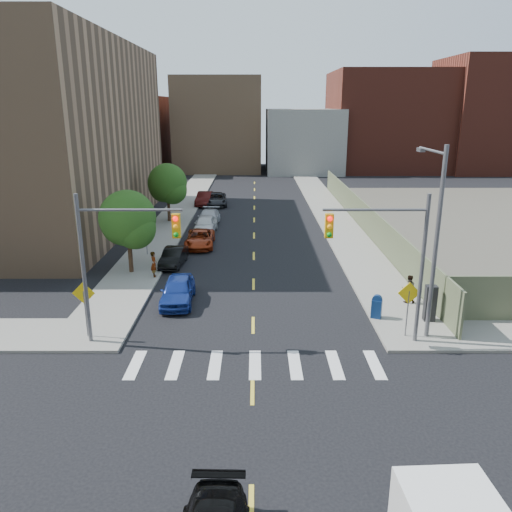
{
  "coord_description": "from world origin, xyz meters",
  "views": [
    {
      "loc": [
        0.12,
        -14.95,
        10.58
      ],
      "look_at": [
        0.15,
        13.39,
        2.0
      ],
      "focal_mm": 35.0,
      "sensor_mm": 36.0,
      "label": 1
    }
  ],
  "objects_px": {
    "parked_car_black": "(174,257)",
    "parked_car_white": "(205,225)",
    "parked_car_maroon": "(205,199)",
    "payphone": "(430,303)",
    "parked_car_red": "(200,239)",
    "pedestrian_east": "(409,289)",
    "parked_car_silver": "(208,218)",
    "mailbox": "(377,307)",
    "parked_car_blue": "(178,290)",
    "pedestrian_west": "(154,264)",
    "parked_car_grey": "(216,199)"
  },
  "relations": [
    {
      "from": "parked_car_blue",
      "to": "pedestrian_east",
      "type": "distance_m",
      "value": 12.73
    },
    {
      "from": "parked_car_maroon",
      "to": "parked_car_grey",
      "type": "bearing_deg",
      "value": 2.69
    },
    {
      "from": "parked_car_silver",
      "to": "parked_car_blue",
      "type": "bearing_deg",
      "value": -87.93
    },
    {
      "from": "parked_car_blue",
      "to": "parked_car_white",
      "type": "height_order",
      "value": "parked_car_white"
    },
    {
      "from": "parked_car_black",
      "to": "parked_car_red",
      "type": "height_order",
      "value": "parked_car_red"
    },
    {
      "from": "parked_car_grey",
      "to": "pedestrian_east",
      "type": "bearing_deg",
      "value": -70.96
    },
    {
      "from": "parked_car_white",
      "to": "pedestrian_west",
      "type": "distance_m",
      "value": 12.04
    },
    {
      "from": "parked_car_black",
      "to": "parked_car_silver",
      "type": "height_order",
      "value": "parked_car_silver"
    },
    {
      "from": "parked_car_black",
      "to": "parked_car_grey",
      "type": "distance_m",
      "value": 21.66
    },
    {
      "from": "pedestrian_east",
      "to": "mailbox",
      "type": "bearing_deg",
      "value": 48.22
    },
    {
      "from": "mailbox",
      "to": "parked_car_white",
      "type": "bearing_deg",
      "value": 142.41
    },
    {
      "from": "parked_car_silver",
      "to": "payphone",
      "type": "bearing_deg",
      "value": -56.78
    },
    {
      "from": "pedestrian_west",
      "to": "parked_car_black",
      "type": "bearing_deg",
      "value": -33.94
    },
    {
      "from": "parked_car_maroon",
      "to": "payphone",
      "type": "height_order",
      "value": "payphone"
    },
    {
      "from": "parked_car_red",
      "to": "pedestrian_east",
      "type": "xyz_separation_m",
      "value": [
        12.72,
        -11.88,
        0.3
      ]
    },
    {
      "from": "parked_car_black",
      "to": "parked_car_silver",
      "type": "distance_m",
      "value": 12.24
    },
    {
      "from": "pedestrian_east",
      "to": "parked_car_black",
      "type": "bearing_deg",
      "value": -21.67
    },
    {
      "from": "parked_car_blue",
      "to": "parked_car_red",
      "type": "height_order",
      "value": "parked_car_blue"
    },
    {
      "from": "parked_car_silver",
      "to": "parked_car_maroon",
      "type": "distance_m",
      "value": 9.56
    },
    {
      "from": "pedestrian_east",
      "to": "parked_car_white",
      "type": "bearing_deg",
      "value": -46.71
    },
    {
      "from": "mailbox",
      "to": "payphone",
      "type": "distance_m",
      "value": 2.63
    },
    {
      "from": "parked_car_black",
      "to": "pedestrian_east",
      "type": "height_order",
      "value": "pedestrian_east"
    },
    {
      "from": "parked_car_silver",
      "to": "mailbox",
      "type": "bearing_deg",
      "value": -61.73
    },
    {
      "from": "parked_car_black",
      "to": "mailbox",
      "type": "distance_m",
      "value": 14.95
    },
    {
      "from": "parked_car_black",
      "to": "parked_car_white",
      "type": "xyz_separation_m",
      "value": [
        1.3,
        9.12,
        0.14
      ]
    },
    {
      "from": "parked_car_blue",
      "to": "parked_car_black",
      "type": "distance_m",
      "value": 6.9
    },
    {
      "from": "parked_car_black",
      "to": "pedestrian_east",
      "type": "relative_size",
      "value": 2.36
    },
    {
      "from": "parked_car_grey",
      "to": "pedestrian_west",
      "type": "bearing_deg",
      "value": -99.78
    },
    {
      "from": "parked_car_white",
      "to": "parked_car_maroon",
      "type": "bearing_deg",
      "value": 97.98
    },
    {
      "from": "parked_car_maroon",
      "to": "parked_car_blue",
      "type": "bearing_deg",
      "value": -83.72
    },
    {
      "from": "payphone",
      "to": "pedestrian_west",
      "type": "distance_m",
      "value": 16.63
    },
    {
      "from": "parked_car_white",
      "to": "parked_car_maroon",
      "type": "relative_size",
      "value": 1.0
    },
    {
      "from": "parked_car_red",
      "to": "pedestrian_east",
      "type": "distance_m",
      "value": 17.41
    },
    {
      "from": "parked_car_white",
      "to": "payphone",
      "type": "height_order",
      "value": "payphone"
    },
    {
      "from": "parked_car_grey",
      "to": "payphone",
      "type": "relative_size",
      "value": 2.66
    },
    {
      "from": "parked_car_blue",
      "to": "mailbox",
      "type": "xyz_separation_m",
      "value": [
        10.5,
        -2.4,
        0.02
      ]
    },
    {
      "from": "parked_car_blue",
      "to": "mailbox",
      "type": "height_order",
      "value": "parked_car_blue"
    },
    {
      "from": "parked_car_blue",
      "to": "parked_car_maroon",
      "type": "distance_m",
      "value": 28.45
    },
    {
      "from": "parked_car_blue",
      "to": "parked_car_black",
      "type": "relative_size",
      "value": 1.15
    },
    {
      "from": "parked_car_blue",
      "to": "parked_car_grey",
      "type": "distance_m",
      "value": 28.4
    },
    {
      "from": "parked_car_silver",
      "to": "parked_car_grey",
      "type": "distance_m",
      "value": 9.45
    },
    {
      "from": "parked_car_black",
      "to": "parked_car_white",
      "type": "relative_size",
      "value": 0.85
    },
    {
      "from": "parked_car_blue",
      "to": "pedestrian_west",
      "type": "distance_m",
      "value": 4.56
    },
    {
      "from": "parked_car_maroon",
      "to": "parked_car_grey",
      "type": "xyz_separation_m",
      "value": [
        1.27,
        -0.02,
        -0.04
      ]
    },
    {
      "from": "mailbox",
      "to": "payphone",
      "type": "xyz_separation_m",
      "value": [
        2.59,
        -0.32,
        0.32
      ]
    },
    {
      "from": "parked_car_red",
      "to": "parked_car_maroon",
      "type": "xyz_separation_m",
      "value": [
        -1.27,
        16.86,
        0.09
      ]
    },
    {
      "from": "parked_car_blue",
      "to": "parked_car_red",
      "type": "xyz_separation_m",
      "value": [
        0.0,
        11.56,
        -0.09
      ]
    },
    {
      "from": "parked_car_white",
      "to": "pedestrian_west",
      "type": "xyz_separation_m",
      "value": [
        -2.1,
        -11.85,
        0.22
      ]
    },
    {
      "from": "parked_car_black",
      "to": "parked_car_grey",
      "type": "relative_size",
      "value": 0.76
    },
    {
      "from": "parked_car_silver",
      "to": "payphone",
      "type": "relative_size",
      "value": 2.53
    }
  ]
}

